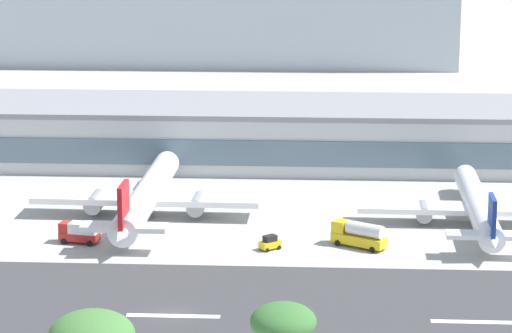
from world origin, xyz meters
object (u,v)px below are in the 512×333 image
object	(u,v)px
service_box_truck_2	(79,232)
palm_tree_1	(283,324)
airliner_navy_tail_gate_1	(478,208)
service_fuel_truck_1	(359,234)
service_baggage_tug_0	(270,243)
airliner_red_tail_gate_0	(145,198)
terminal_building	(314,133)

from	to	relation	value
service_box_truck_2	palm_tree_1	distance (m)	73.41
airliner_navy_tail_gate_1	service_fuel_truck_1	world-z (taller)	airliner_navy_tail_gate_1
palm_tree_1	service_fuel_truck_1	bearing A→B (deg)	81.80
airliner_navy_tail_gate_1	palm_tree_1	world-z (taller)	palm_tree_1
service_baggage_tug_0	service_fuel_truck_1	size ratio (longest dim) A/B	0.40
airliner_red_tail_gate_0	terminal_building	bearing A→B (deg)	-32.72
terminal_building	airliner_navy_tail_gate_1	bearing A→B (deg)	-57.78
airliner_red_tail_gate_0	palm_tree_1	world-z (taller)	palm_tree_1
airliner_navy_tail_gate_1	service_baggage_tug_0	xyz separation A→B (m)	(-32.76, -14.17, -1.91)
airliner_red_tail_gate_0	service_fuel_truck_1	xyz separation A→B (m)	(34.54, -14.02, -1.34)
service_box_truck_2	service_fuel_truck_1	bearing A→B (deg)	-168.41
terminal_building	airliner_red_tail_gate_0	xyz separation A→B (m)	(-27.28, -40.49, -2.47)
airliner_red_tail_gate_0	service_baggage_tug_0	distance (m)	26.63
service_fuel_truck_1	airliner_navy_tail_gate_1	bearing A→B (deg)	-116.84
palm_tree_1	service_box_truck_2	bearing A→B (deg)	117.27
terminal_building	airliner_red_tail_gate_0	distance (m)	48.89
terminal_building	service_box_truck_2	bearing A→B (deg)	-122.81
terminal_building	service_box_truck_2	size ratio (longest dim) A/B	33.87
terminal_building	airliner_navy_tail_gate_1	world-z (taller)	terminal_building
airliner_red_tail_gate_0	service_fuel_truck_1	size ratio (longest dim) A/B	5.86
service_fuel_truck_1	palm_tree_1	size ratio (longest dim) A/B	0.59
service_baggage_tug_0	palm_tree_1	size ratio (longest dim) A/B	0.24
airliner_navy_tail_gate_1	service_box_truck_2	xyz separation A→B (m)	(-62.00, -12.53, -1.17)
palm_tree_1	airliner_red_tail_gate_0	bearing A→B (deg)	107.72
airliner_red_tail_gate_0	service_fuel_truck_1	world-z (taller)	airliner_red_tail_gate_0
airliner_red_tail_gate_0	service_baggage_tug_0	world-z (taller)	airliner_red_tail_gate_0
service_box_truck_2	terminal_building	bearing A→B (deg)	-111.64
airliner_red_tail_gate_0	airliner_navy_tail_gate_1	bearing A→B (deg)	-90.66
terminal_building	airliner_red_tail_gate_0	bearing A→B (deg)	-123.97
service_fuel_truck_1	palm_tree_1	world-z (taller)	palm_tree_1
terminal_building	service_baggage_tug_0	xyz separation A→B (m)	(-6.10, -56.47, -4.80)
service_box_truck_2	palm_tree_1	size ratio (longest dim) A/B	0.43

